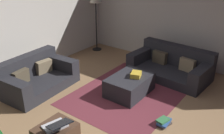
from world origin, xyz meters
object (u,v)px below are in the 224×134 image
Objects in this scene: book_stack at (164,122)px; corner_lamp at (96,3)px; ottoman at (130,85)px; couch_left at (35,77)px; gift_box at (136,75)px; tv_remote at (133,73)px; laptop at (57,125)px; couch_right at (171,66)px.

corner_lamp is at bearing 56.60° from book_stack.
ottoman is at bearing -126.04° from corner_lamp.
corner_lamp is at bearing -173.50° from couch_left.
corner_lamp reaches higher than gift_box.
tv_remote is 0.37× the size of laptop.
couch_right is 6.31× the size of book_stack.
corner_lamp reaches higher than tv_remote.
couch_right reaches higher than book_stack.
ottoman is (-1.32, 0.34, -0.06)m from couch_right.
couch_left is 0.98× the size of corner_lamp.
couch_right reaches higher than couch_left.
ottoman is 3.93× the size of gift_box.
tv_remote is at bearing 120.03° from couch_left.
ottoman is 2.24× the size of laptop.
couch_right is 11.86× the size of tv_remote.
book_stack is (0.48, -2.82, -0.22)m from couch_left.
couch_right is 1.28m from gift_box.
gift_box is at bearing -53.62° from ottoman.
couch_left reaches higher than ottoman.
laptop is (-2.32, -0.26, 0.20)m from tv_remote.
corner_lamp reaches higher than laptop.
tv_remote is 1.33m from book_stack.
laptop is 0.26× the size of corner_lamp.
couch_right is at bearing -10.79° from gift_box.
couch_right is at bearing 15.02° from tv_remote.
couch_left is 2.11m from tv_remote.
couch_left reaches higher than gift_box.
book_stack is 0.18× the size of corner_lamp.
corner_lamp reaches higher than book_stack.
ottoman is at bearing 62.85° from book_stack.
gift_box is at bearing 3.38° from laptop.
corner_lamp reaches higher than couch_right.
corner_lamp reaches higher than couch_left.
couch_left is 2.95m from corner_lamp.
book_stack is at bearing 95.52° from couch_left.
tv_remote is (0.09, 0.13, -0.04)m from gift_box.
tv_remote is 2.88m from corner_lamp.
ottoman is at bearing -138.83° from tv_remote.
gift_box is at bearing -93.56° from tv_remote.
laptop is at bearing -146.73° from corner_lamp.
gift_box is 2.24m from laptop.
book_stack is 4.21m from corner_lamp.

